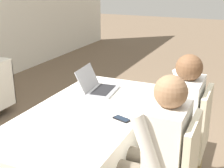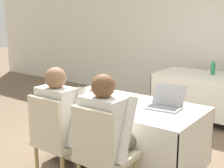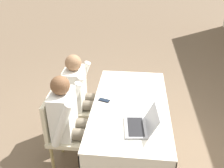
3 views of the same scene
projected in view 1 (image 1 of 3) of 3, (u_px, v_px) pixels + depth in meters
The scene contains 7 objects.
conference_table_near at pixel (88, 130), 2.49m from camera, with size 1.66×0.86×0.72m.
laptop at pixel (98, 87), 2.83m from camera, with size 0.37×0.34×0.21m.
cell_phone at pixel (122, 119), 2.28m from camera, with size 0.10×0.15×0.01m.
paper_beside_laptop at pixel (69, 115), 2.35m from camera, with size 0.26×0.33×0.00m.
chair_near_right at pixel (187, 137), 2.46m from camera, with size 0.44×0.44×0.92m.
person_checkered_shirt at pixel (155, 150), 1.97m from camera, with size 0.50×0.52×1.18m.
person_white_shirt at pixel (175, 116), 2.44m from camera, with size 0.50×0.52×1.18m.
Camera 1 is at (-1.96, -1.09, 1.71)m, focal length 50.00 mm.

